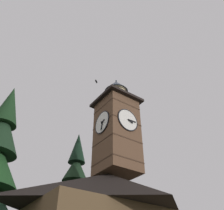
# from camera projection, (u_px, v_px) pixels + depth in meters

# --- Properties ---
(clock_tower) EXTENTS (3.76, 3.76, 10.07)m
(clock_tower) POSITION_uv_depth(u_px,v_px,m) (117.00, 126.00, 21.53)
(clock_tower) COLOR brown
(clock_tower) RESTS_ON building_main
(moon) EXTENTS (1.85, 1.85, 1.85)m
(moon) POSITION_uv_depth(u_px,v_px,m) (65.00, 197.00, 56.86)
(moon) COLOR silver
(flying_bird_high) EXTENTS (0.54, 0.50, 0.12)m
(flying_bird_high) POSITION_uv_depth(u_px,v_px,m) (96.00, 81.00, 28.45)
(flying_bird_high) COLOR black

